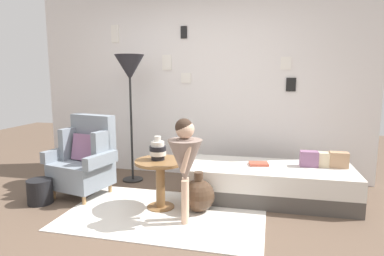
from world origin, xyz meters
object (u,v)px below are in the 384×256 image
Objects in this scene: daybed at (269,183)px; side_table at (160,174)px; person_child at (185,158)px; vase_striped at (158,150)px; magazine_basket at (40,191)px; book_on_daybed at (259,164)px; floor_lamp at (130,72)px; demijohn_near at (198,195)px; armchair at (85,159)px.

daybed is 1.31m from side_table.
side_table is 0.52× the size of person_child.
magazine_basket is at bearing -170.93° from vase_striped.
daybed is at bearing -10.16° from book_on_daybed.
floor_lamp reaches higher than book_on_daybed.
person_child is at bearing -127.93° from book_on_daybed.
vase_striped is 0.66m from demijohn_near.
demijohn_near is at bearing -136.72° from book_on_daybed.
daybed is 1.82× the size of person_child.
magazine_basket is at bearing 177.07° from person_child.
armchair reaches higher than magazine_basket.
person_child reaches higher than magazine_basket.
daybed is at bearing 36.46° from demijohn_near.
floor_lamp is at bearing 129.72° from side_table.
side_table is 1.26× the size of demijohn_near.
floor_lamp is (-0.70, 0.84, 1.11)m from side_table.
floor_lamp reaches higher than side_table.
person_child is at bearing -133.84° from daybed.
daybed is 1.39m from vase_striped.
floor_lamp is (0.34, 0.63, 1.05)m from armchair.
vase_striped is 1.19× the size of book_on_daybed.
vase_striped is 0.60× the size of demijohn_near.
book_on_daybed reaches higher than daybed.
vase_striped reaches higher than side_table.
armchair is at bearing 160.49° from person_child.
demijohn_near is at bearing 1.87° from side_table.
magazine_basket is (-0.35, -0.41, -0.30)m from armchair.
demijohn_near is (0.46, -0.01, -0.47)m from vase_striped.
floor_lamp reaches higher than demijohn_near.
book_on_daybed is at bearing 17.82° from magazine_basket.
armchair is 0.92× the size of person_child.
floor_lamp is at bearing 56.26° from magazine_basket.
floor_lamp is at bearing 129.19° from vase_striped.
daybed is at bearing 16.44° from magazine_basket.
daybed is 1.26m from person_child.
side_table is 0.27m from vase_striped.
side_table reaches higher than book_on_daybed.
vase_striped reaches higher than demijohn_near.
person_child reaches higher than book_on_daybed.
floor_lamp reaches higher than magazine_basket.
armchair is 3.46× the size of magazine_basket.
person_child is 1.13m from book_on_daybed.
book_on_daybed is (2.07, 0.37, -0.02)m from armchair.
person_child is at bearing -38.29° from vase_striped.
person_child is 4.77× the size of book_on_daybed.
person_child is 1.82m from magazine_basket.
side_table is (-1.16, -0.56, 0.19)m from daybed.
side_table is at bearing 141.53° from person_child.
daybed is 2.29m from floor_lamp.
armchair reaches higher than demijohn_near.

